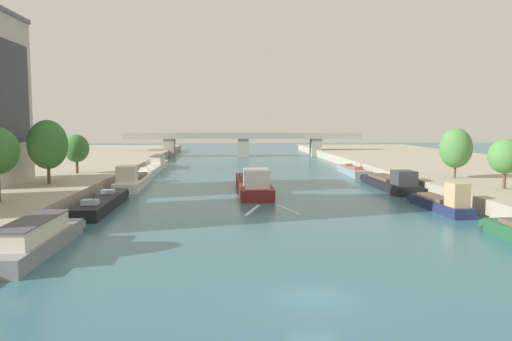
{
  "coord_description": "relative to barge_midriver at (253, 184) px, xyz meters",
  "views": [
    {
      "loc": [
        -4.28,
        -23.41,
        8.68
      ],
      "look_at": [
        0.0,
        49.23,
        1.72
      ],
      "focal_mm": 34.27,
      "sensor_mm": 36.0,
      "label": 1
    }
  ],
  "objects": [
    {
      "name": "bridge_far",
      "position": [
        1.01,
        68.56,
        2.97
      ],
      "size": [
        63.25,
        4.4,
        6.25
      ],
      "color": "#9E998E",
      "rests_on": "ground"
    },
    {
      "name": "moored_boat_left_upstream",
      "position": [
        -16.14,
        -28.81,
        -0.05
      ],
      "size": [
        2.6,
        13.3,
        2.37
      ],
      "color": "gray",
      "rests_on": "ground"
    },
    {
      "name": "moored_boat_left_near",
      "position": [
        -16.13,
        -11.81,
        -0.43
      ],
      "size": [
        2.96,
        15.61,
        2.27
      ],
      "color": "black",
      "rests_on": "ground"
    },
    {
      "name": "tree_right_nearest",
      "position": [
        26.67,
        -11.2,
        4.15
      ],
      "size": [
        3.57,
        3.57,
        5.38
      ],
      "color": "brown",
      "rests_on": "quay_right"
    },
    {
      "name": "moored_boat_right_near",
      "position": [
        18.31,
        20.81,
        -0.42
      ],
      "size": [
        2.97,
        15.39,
        2.28
      ],
      "color": "gray",
      "rests_on": "ground"
    },
    {
      "name": "quay_left",
      "position": [
        -36.61,
        16.41,
        -0.19
      ],
      "size": [
        36.0,
        170.0,
        1.7
      ],
      "primitive_type": "cube",
      "color": "#A89E89",
      "rests_on": "ground"
    },
    {
      "name": "moored_boat_right_lone",
      "position": [
        18.07,
        -15.07,
        -0.12
      ],
      "size": [
        2.42,
        11.29,
        3.22
      ],
      "color": "#1E284C",
      "rests_on": "ground"
    },
    {
      "name": "barge_midriver",
      "position": [
        0.0,
        0.0,
        0.0
      ],
      "size": [
        4.07,
        20.67,
        3.44
      ],
      "color": "maroon",
      "rests_on": "ground"
    },
    {
      "name": "moored_boat_right_second",
      "position": [
        18.46,
        1.5,
        -0.14
      ],
      "size": [
        3.45,
        16.54,
        2.92
      ],
      "color": "black",
      "rests_on": "ground"
    },
    {
      "name": "tree_left_far",
      "position": [
        -24.06,
        -4.11,
        5.25
      ],
      "size": [
        4.52,
        4.52,
        7.45
      ],
      "color": "brown",
      "rests_on": "quay_left"
    },
    {
      "name": "quay_right",
      "position": [
        38.64,
        16.41,
        -0.19
      ],
      "size": [
        36.0,
        170.0,
        1.7
      ],
      "primitive_type": "cube",
      "color": "#A89E89",
      "rests_on": "ground"
    },
    {
      "name": "moored_boat_left_lone",
      "position": [
        -16.77,
        34.5,
        0.05
      ],
      "size": [
        2.32,
        12.86,
        2.61
      ],
      "color": "silver",
      "rests_on": "ground"
    },
    {
      "name": "ground_plane",
      "position": [
        1.01,
        -38.59,
        -1.04
      ],
      "size": [
        400.0,
        400.0,
        0.0
      ],
      "primitive_type": "plane",
      "color": "#336675"
    },
    {
      "name": "tree_left_distant",
      "position": [
        -24.61,
        8.41,
        4.17
      ],
      "size": [
        3.53,
        3.53,
        5.5
      ],
      "color": "brown",
      "rests_on": "quay_left"
    },
    {
      "name": "moored_boat_left_midway",
      "position": [
        -16.17,
        5.02,
        -0.05
      ],
      "size": [
        3.6,
        15.55,
        3.35
      ],
      "color": "silver",
      "rests_on": "ground"
    },
    {
      "name": "wake_behind_barge",
      "position": [
        1.06,
        -13.35,
        -1.02
      ],
      "size": [
        5.6,
        5.91,
        0.03
      ],
      "color": "#A5D1DB",
      "rests_on": "ground"
    },
    {
      "name": "moored_boat_left_end",
      "position": [
        -16.69,
        21.07,
        -0.43
      ],
      "size": [
        2.71,
        12.71,
        2.26
      ],
      "color": "silver",
      "rests_on": "ground"
    },
    {
      "name": "tree_right_midway",
      "position": [
        26.15,
        -0.79,
        4.52
      ],
      "size": [
        4.08,
        4.08,
        6.43
      ],
      "color": "brown",
      "rests_on": "quay_right"
    }
  ]
}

